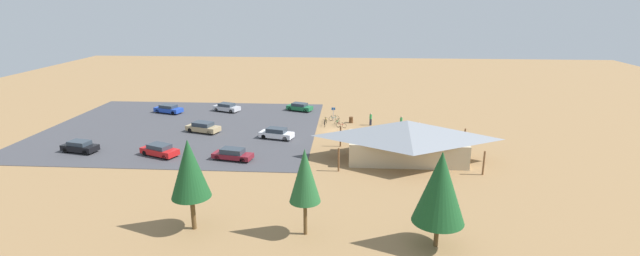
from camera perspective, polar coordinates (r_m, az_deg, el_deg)
The scene contains 30 objects.
ground at distance 63.80m, azimuth 2.13°, elevation -0.40°, with size 160.00×160.00×0.00m, color #937047.
parking_lot_asphalt at distance 68.08m, azimuth -16.82°, elevation -0.01°, with size 38.33×32.18×0.05m, color #424247.
bike_pavilion at distance 52.92m, azimuth 10.82°, elevation -1.19°, with size 15.70×8.88×4.70m.
trash_bin at distance 68.05m, azimuth 3.93°, elevation 1.03°, with size 0.60×0.60×0.90m, color brown.
lot_sign at distance 68.70m, azimuth 1.69°, elevation 2.04°, with size 0.56×0.08×2.20m.
pine_east at distance 34.49m, azimuth 14.87°, elevation -7.21°, with size 3.90×3.90×7.59m.
pine_far_west at distance 37.13m, azimuth -16.10°, elevation -4.96°, with size 3.15×3.15×7.64m.
pine_far_east at distance 34.96m, azimuth -1.92°, elevation -6.03°, with size 2.45×2.45×7.18m.
bicycle_yellow_edge_north at distance 62.40m, azimuth 11.88°, elevation -0.76°, with size 1.01×1.40×0.87m.
bicycle_red_by_bin at distance 65.56m, azimuth 2.68°, elevation 0.38°, with size 1.52×0.74×0.84m.
bicycle_blue_lone_west at distance 61.94m, azimuth 10.27°, elevation -0.82°, with size 0.92×1.50×0.78m.
bicycle_teal_lone_east at distance 69.21m, azimuth 1.77°, elevation 1.25°, with size 1.56×0.76×0.83m.
bicycle_black_near_porch at distance 66.32m, azimuth 0.59°, elevation 0.62°, with size 0.48×1.81×0.84m.
bicycle_purple_trailside at distance 63.88m, azimuth 10.90°, elevation -0.31°, with size 1.12×1.29×0.79m.
bicycle_orange_back_row at distance 63.99m, azimuth 8.54°, elevation -0.17°, with size 1.59×0.77×0.83m.
bicycle_silver_mid_cluster at distance 63.62m, azimuth 6.83°, elevation -0.22°, with size 0.72×1.52×0.82m.
bicycle_green_yard_right at distance 67.10m, azimuth 2.16°, elevation 0.75°, with size 0.72×1.50×0.84m.
bicycle_white_near_sign at distance 61.32m, azimuth 6.69°, elevation -0.84°, with size 1.70×0.59×0.80m.
bicycle_yellow_edge_south at distance 68.00m, azimuth 0.75°, elevation 0.99°, with size 0.48×1.68×0.85m.
car_tan_aisle_side at distance 65.03m, azimuth -14.49°, elevation 0.11°, with size 5.05×3.27×1.44m.
car_blue_back_corner at distance 77.46m, azimuth -18.52°, elevation 2.30°, with size 4.92×3.18×1.34m.
car_black_near_entry at distance 62.19m, azimuth -27.96°, elevation -2.06°, with size 4.57×2.66×1.40m.
car_silver_end_stall at distance 76.08m, azimuth -11.65°, elevation 2.57°, with size 4.69×3.29×1.35m.
car_green_by_curb at distance 74.93m, azimuth -2.58°, elevation 2.67°, with size 4.54×3.14×1.30m.
car_red_second_row at distance 56.94m, azimuth -19.52°, elevation -2.62°, with size 4.97×3.54×1.42m.
car_maroon_inner_stall at distance 53.36m, azimuth -10.93°, elevation -3.24°, with size 4.89×2.64×1.35m.
car_white_front_row at distance 60.38m, azimuth -5.49°, elevation -0.67°, with size 4.78×2.83×1.45m.
visitor_by_pavilion at distance 66.89m, azimuth 6.39°, elevation 1.16°, with size 0.36×0.36×1.84m.
visitor_crossing_yard at distance 66.15m, azimuth 10.17°, elevation 0.78°, with size 0.36×0.39×1.75m.
visitor_at_bikes at distance 63.61m, azimuth 12.35°, elevation 0.02°, with size 0.36×0.36×1.71m.
Camera 1 is at (-1.75, 61.12, 18.20)m, focal length 25.45 mm.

